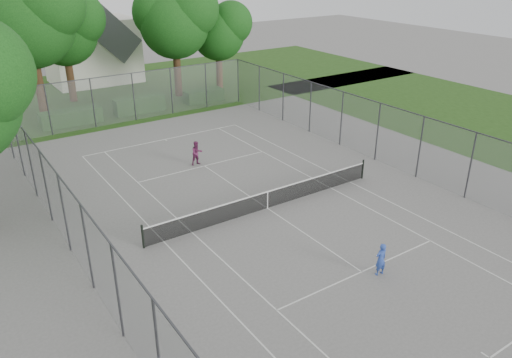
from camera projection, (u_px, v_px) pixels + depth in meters
ground at (267, 208)px, 24.30m from camera, size 120.00×120.00×0.00m
grass_far at (98, 94)px, 43.93m from camera, size 60.00×20.00×0.00m
court_markings at (267, 208)px, 24.30m from camera, size 11.03×23.83×0.01m
tennis_net at (268, 199)px, 24.09m from camera, size 12.87×0.10×1.10m
perimeter_fence at (268, 175)px, 23.55m from camera, size 18.08×34.08×3.52m
tree_far_left at (28, 14)px, 35.05m from camera, size 7.52×6.86×10.81m
tree_far_midleft at (64, 26)px, 39.42m from camera, size 6.13×5.60×8.82m
tree_far_midright at (175, 17)px, 40.81m from camera, size 6.61×6.03×9.50m
tree_far_right at (219, 29)px, 43.51m from camera, size 5.34×4.88×7.68m
hedge_left at (71, 117)px, 35.98m from camera, size 4.28×1.28×1.07m
hedge_mid at (139, 105)px, 38.66m from camera, size 3.92×1.12×1.23m
hedge_right at (204, 96)px, 41.57m from camera, size 3.28×1.20×0.98m
house at (91, 40)px, 46.68m from camera, size 7.80×6.04×9.71m
girl_player at (381, 259)px, 19.06m from camera, size 0.53×0.37×1.37m
woman_player at (197, 153)px, 29.04m from camera, size 0.70×0.55×1.44m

